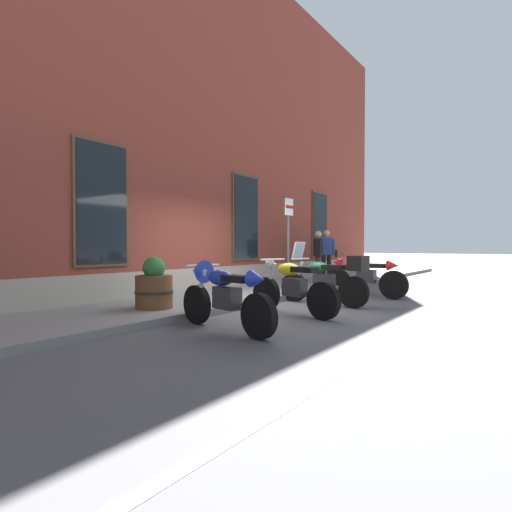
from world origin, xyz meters
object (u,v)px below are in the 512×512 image
(motorcycle_green_touring, at_px, (327,279))
(parking_sign, at_px, (289,230))
(motorcycle_yellow_naked, at_px, (292,288))
(pedestrian_blue_top, at_px, (327,252))
(barrel_planter, at_px, (154,287))
(motorcycle_red_sport, at_px, (361,274))
(motorcycle_blue_sport, at_px, (221,292))
(pedestrian_dark_jacket, at_px, (318,253))

(motorcycle_green_touring, distance_m, parking_sign, 2.36)
(motorcycle_yellow_naked, distance_m, pedestrian_blue_top, 6.44)
(parking_sign, distance_m, barrel_planter, 4.37)
(motorcycle_red_sport, xyz_separation_m, parking_sign, (-0.60, 1.75, 1.13))
(pedestrian_blue_top, distance_m, barrel_planter, 7.58)
(motorcycle_red_sport, distance_m, barrel_planter, 5.20)
(motorcycle_yellow_naked, distance_m, barrel_planter, 2.50)
(pedestrian_blue_top, bearing_deg, motorcycle_blue_sport, -164.60)
(motorcycle_yellow_naked, height_order, parking_sign, parking_sign)
(motorcycle_blue_sport, bearing_deg, parking_sign, 19.54)
(motorcycle_blue_sport, relative_size, pedestrian_dark_jacket, 1.29)
(motorcycle_red_sport, distance_m, pedestrian_dark_jacket, 2.93)
(motorcycle_blue_sport, height_order, motorcycle_red_sport, motorcycle_blue_sport)
(motorcycle_red_sport, relative_size, parking_sign, 0.89)
(motorcycle_green_touring, bearing_deg, motorcycle_red_sport, -1.75)
(motorcycle_yellow_naked, height_order, barrel_planter, barrel_planter)
(motorcycle_green_touring, height_order, parking_sign, parking_sign)
(pedestrian_dark_jacket, bearing_deg, motorcycle_red_sport, -130.82)
(pedestrian_dark_jacket, xyz_separation_m, barrel_planter, (-6.69, -0.20, -0.52))
(motorcycle_red_sport, relative_size, pedestrian_dark_jacket, 1.31)
(motorcycle_blue_sport, distance_m, pedestrian_blue_top, 8.07)
(motorcycle_yellow_naked, relative_size, barrel_planter, 2.19)
(pedestrian_dark_jacket, bearing_deg, barrel_planter, -178.28)
(motorcycle_green_touring, bearing_deg, motorcycle_blue_sport, 177.67)
(pedestrian_dark_jacket, xyz_separation_m, parking_sign, (-2.48, -0.43, 0.65))
(motorcycle_yellow_naked, xyz_separation_m, motorcycle_red_sport, (3.24, -0.04, 0.06))
(motorcycle_red_sport, distance_m, pedestrian_blue_top, 3.64)
(pedestrian_dark_jacket, distance_m, pedestrian_blue_top, 0.88)
(motorcycle_blue_sport, height_order, pedestrian_dark_jacket, pedestrian_dark_jacket)
(motorcycle_blue_sport, distance_m, motorcycle_yellow_naked, 1.78)
(motorcycle_green_touring, relative_size, barrel_planter, 2.29)
(motorcycle_blue_sport, height_order, barrel_planter, barrel_planter)
(motorcycle_blue_sport, xyz_separation_m, barrel_planter, (0.20, 1.80, -0.05))
(motorcycle_green_touring, bearing_deg, pedestrian_blue_top, 26.49)
(motorcycle_green_touring, relative_size, pedestrian_blue_top, 1.27)
(motorcycle_green_touring, relative_size, parking_sign, 0.89)
(motorcycle_blue_sport, bearing_deg, pedestrian_dark_jacket, 16.17)
(motorcycle_blue_sport, height_order, pedestrian_blue_top, pedestrian_blue_top)
(motorcycle_yellow_naked, relative_size, motorcycle_green_touring, 0.96)
(motorcycle_yellow_naked, xyz_separation_m, pedestrian_blue_top, (5.99, 2.29, 0.58))
(motorcycle_red_sport, bearing_deg, motorcycle_yellow_naked, 179.37)
(pedestrian_blue_top, height_order, barrel_planter, pedestrian_blue_top)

